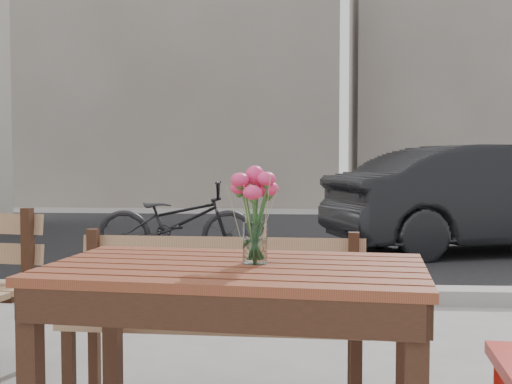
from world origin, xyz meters
TOP-DOWN VIEW (x-y plane):
  - street at (0.00, 5.06)m, footprint 30.00×8.12m
  - backdrop_buildings at (0.17, 14.40)m, footprint 15.50×4.00m
  - main_table at (-0.08, 0.04)m, footprint 1.35×0.88m
  - main_bench at (-0.23, 0.75)m, footprint 1.35×0.45m
  - main_vase at (-0.01, 0.07)m, footprint 0.18×0.18m
  - parked_car at (2.45, 5.92)m, footprint 4.18×2.47m
  - bicycle at (-1.22, 4.77)m, footprint 1.76×0.73m

SIDE VIEW (x-z plane):
  - street at x=0.00m, z-range -0.03..0.09m
  - bicycle at x=-1.22m, z-range 0.00..0.91m
  - main_bench at x=-0.23m, z-range 0.09..0.92m
  - parked_car at x=2.45m, z-range 0.00..1.30m
  - main_table at x=-0.08m, z-range 0.26..1.05m
  - main_vase at x=-0.01m, z-range 0.83..1.16m
  - backdrop_buildings at x=0.17m, z-range -0.40..7.60m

